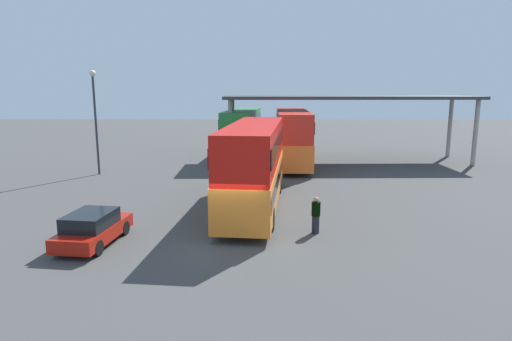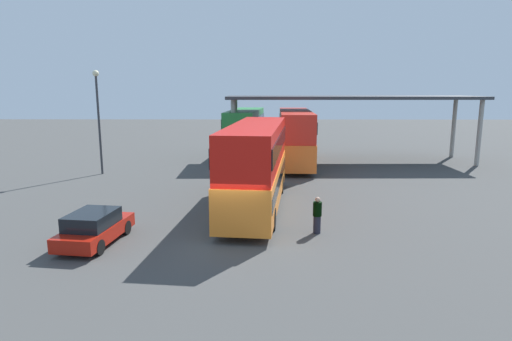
# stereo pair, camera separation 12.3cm
# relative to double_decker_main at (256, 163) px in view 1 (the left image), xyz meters

# --- Properties ---
(ground_plane) EXTENTS (140.00, 140.00, 0.00)m
(ground_plane) POSITION_rel_double_decker_main_xyz_m (-0.81, -4.85, -2.40)
(ground_plane) COLOR #444443
(double_decker_main) EXTENTS (3.60, 11.43, 4.39)m
(double_decker_main) POSITION_rel_double_decker_main_xyz_m (0.00, 0.00, 0.00)
(double_decker_main) COLOR orange
(double_decker_main) RESTS_ON ground_plane
(parked_hatchback) EXTENTS (2.15, 4.01, 1.35)m
(parked_hatchback) POSITION_rel_double_decker_main_xyz_m (-6.44, -5.34, -1.73)
(parked_hatchback) COLOR #A5170C
(parked_hatchback) RESTS_ON ground_plane
(double_decker_near_canopy) EXTENTS (3.43, 10.44, 4.29)m
(double_decker_near_canopy) POSITION_rel_double_decker_main_xyz_m (-1.13, 16.44, -0.05)
(double_decker_near_canopy) COLOR silver
(double_decker_near_canopy) RESTS_ON ground_plane
(double_decker_mid_row) EXTENTS (2.89, 11.42, 4.39)m
(double_decker_mid_row) POSITION_rel_double_decker_main_xyz_m (3.05, 13.09, 0.00)
(double_decker_mid_row) COLOR orange
(double_decker_mid_row) RESTS_ON ground_plane
(depot_canopy) EXTENTS (20.98, 6.06, 5.53)m
(depot_canopy) POSITION_rel_double_decker_main_xyz_m (7.87, 14.80, 2.78)
(depot_canopy) COLOR #33353A
(depot_canopy) RESTS_ON ground_plane
(lamppost_tall) EXTENTS (0.44, 0.44, 7.42)m
(lamppost_tall) POSITION_rel_double_decker_main_xyz_m (-11.36, 9.01, 2.31)
(lamppost_tall) COLOR #33353A
(lamppost_tall) RESTS_ON ground_plane
(pedestrian_waiting) EXTENTS (0.38, 0.38, 1.61)m
(pedestrian_waiting) POSITION_rel_double_decker_main_xyz_m (2.67, -3.98, -1.60)
(pedestrian_waiting) COLOR #262633
(pedestrian_waiting) RESTS_ON ground_plane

